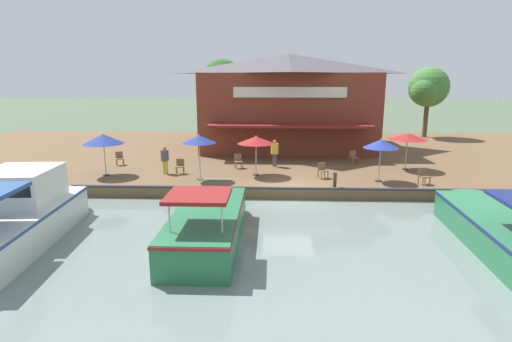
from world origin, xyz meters
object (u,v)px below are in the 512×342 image
(person_mid_patio, at_px, (275,150))
(patio_umbrella_far_corner, at_px, (103,139))
(tree_behind_restaurant, at_px, (428,88))
(patio_umbrella_mid_patio_left, at_px, (199,139))
(cafe_chair_far_corner_seat, at_px, (238,160))
(mooring_post, at_px, (335,180))
(cafe_chair_beside_entrance, at_px, (322,170))
(cafe_chair_back_row_seat, at_px, (180,166))
(person_near_entrance, at_px, (165,157))
(motorboat_mid_row, at_px, (19,215))
(waterfront_restaurant, at_px, (287,100))
(patio_umbrella_mid_patio_right, at_px, (256,140))
(cafe_chair_facing_river, at_px, (353,156))
(tree_upstream_bank, at_px, (221,83))
(motorboat_fourth_along, at_px, (210,219))
(patio_umbrella_by_entrance, at_px, (381,144))
(cafe_chair_under_first_umbrella, at_px, (120,158))
(cafe_chair_mid_patio, at_px, (424,175))
(motorboat_second_along, at_px, (503,224))
(patio_umbrella_near_quay_edge, at_px, (408,136))

(person_mid_patio, bearing_deg, patio_umbrella_far_corner, -73.79)
(tree_behind_restaurant, bearing_deg, patio_umbrella_mid_patio_left, -46.84)
(cafe_chair_far_corner_seat, relative_size, mooring_post, 1.06)
(cafe_chair_beside_entrance, xyz_separation_m, cafe_chair_back_row_seat, (-0.73, -8.03, 0.00))
(person_near_entrance, height_order, motorboat_mid_row, motorboat_mid_row)
(waterfront_restaurant, xyz_separation_m, patio_umbrella_mid_patio_right, (10.31, -2.06, -1.69))
(cafe_chair_facing_river, bearing_deg, tree_upstream_bank, -140.76)
(motorboat_fourth_along, height_order, tree_upstream_bank, tree_upstream_bank)
(patio_umbrella_by_entrance, distance_m, person_mid_patio, 6.60)
(patio_umbrella_mid_patio_left, height_order, cafe_chair_under_first_umbrella, patio_umbrella_mid_patio_left)
(cafe_chair_far_corner_seat, bearing_deg, waterfront_restaurant, 159.27)
(motorboat_mid_row, bearing_deg, cafe_chair_beside_entrance, 122.17)
(cafe_chair_mid_patio, xyz_separation_m, mooring_post, (1.00, -4.70, -0.07))
(cafe_chair_under_first_umbrella, relative_size, motorboat_second_along, 0.10)
(patio_umbrella_by_entrance, height_order, cafe_chair_back_row_seat, patio_umbrella_by_entrance)
(cafe_chair_back_row_seat, height_order, motorboat_second_along, motorboat_second_along)
(patio_umbrella_near_quay_edge, bearing_deg, tree_upstream_bank, -137.13)
(motorboat_second_along, xyz_separation_m, tree_behind_restaurant, (-23.48, 5.60, 4.39))
(patio_umbrella_far_corner, xyz_separation_m, mooring_post, (2.23, 12.48, -1.67))
(cafe_chair_far_corner_seat, bearing_deg, cafe_chair_beside_entrance, 64.02)
(cafe_chair_under_first_umbrella, distance_m, tree_upstream_bank, 14.79)
(motorboat_fourth_along, bearing_deg, tree_behind_restaurant, 144.96)
(cafe_chair_facing_river, xyz_separation_m, mooring_post, (6.03, -2.10, -0.07))
(waterfront_restaurant, distance_m, motorboat_fourth_along, 18.70)
(motorboat_second_along, bearing_deg, waterfront_restaurant, -157.69)
(motorboat_fourth_along, bearing_deg, mooring_post, 133.03)
(cafe_chair_beside_entrance, height_order, tree_behind_restaurant, tree_behind_restaurant)
(person_near_entrance, height_order, tree_upstream_bank, tree_upstream_bank)
(patio_umbrella_far_corner, bearing_deg, motorboat_mid_row, -0.51)
(patio_umbrella_near_quay_edge, height_order, cafe_chair_back_row_seat, patio_umbrella_near_quay_edge)
(person_mid_patio, bearing_deg, motorboat_second_along, 39.85)
(patio_umbrella_far_corner, distance_m, patio_umbrella_mid_patio_right, 8.47)
(cafe_chair_beside_entrance, bearing_deg, tree_behind_restaurant, 145.08)
(patio_umbrella_by_entrance, relative_size, cafe_chair_facing_river, 2.69)
(mooring_post, xyz_separation_m, tree_behind_restaurant, (-18.42, 11.04, 4.08))
(cafe_chair_under_first_umbrella, bearing_deg, person_near_entrance, 57.57)
(cafe_chair_far_corner_seat, height_order, cafe_chair_under_first_umbrella, same)
(cafe_chair_mid_patio, bearing_deg, motorboat_second_along, 6.91)
(cafe_chair_beside_entrance, relative_size, cafe_chair_back_row_seat, 1.00)
(cafe_chair_facing_river, bearing_deg, motorboat_second_along, 16.75)
(motorboat_second_along, bearing_deg, cafe_chair_beside_entrance, -141.06)
(patio_umbrella_near_quay_edge, xyz_separation_m, patio_umbrella_by_entrance, (2.97, -2.34, 0.01))
(cafe_chair_beside_entrance, bearing_deg, mooring_post, 9.61)
(cafe_chair_mid_patio, relative_size, motorboat_second_along, 0.10)
(patio_umbrella_far_corner, bearing_deg, cafe_chair_back_row_seat, 98.38)
(cafe_chair_beside_entrance, xyz_separation_m, motorboat_second_along, (7.16, 5.79, -0.38))
(person_mid_patio, height_order, tree_behind_restaurant, tree_behind_restaurant)
(patio_umbrella_far_corner, relative_size, mooring_post, 3.00)
(waterfront_restaurant, bearing_deg, tree_behind_restaurant, 112.83)
(cafe_chair_far_corner_seat, relative_size, cafe_chair_mid_patio, 1.00)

